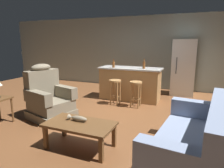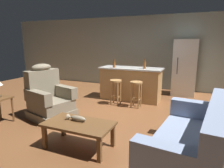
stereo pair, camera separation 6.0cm
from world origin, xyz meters
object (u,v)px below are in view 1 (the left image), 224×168
at_px(couch, 194,144).
at_px(bottle_tall_green, 144,65).
at_px(bar_stool_right, 136,89).
at_px(kitchen_island, 130,84).
at_px(fish_figurine, 77,118).
at_px(bar_stool_left, 115,88).
at_px(coffee_table, 80,126).
at_px(bottle_short_amber, 114,64).
at_px(recliner_near_lamp, 49,99).
at_px(refrigerator, 184,68).

distance_m(couch, bottle_tall_green, 3.15).
bearing_deg(bar_stool_right, kitchen_island, 119.68).
bearing_deg(fish_figurine, bar_stool_left, 96.31).
distance_m(coffee_table, kitchen_island, 2.97).
bearing_deg(coffee_table, fish_figurine, 142.59).
relative_size(bottle_tall_green, bottle_short_amber, 1.17).
xyz_separation_m(couch, recliner_near_lamp, (-3.04, 0.74, 0.08)).
bearing_deg(kitchen_island, couch, -57.51).
distance_m(fish_figurine, bar_stool_right, 2.30).
bearing_deg(kitchen_island, bar_stool_left, -108.84).
distance_m(recliner_near_lamp, refrigerator, 4.23).
bearing_deg(bottle_short_amber, couch, -49.66).
bearing_deg(kitchen_island, recliner_near_lamp, -120.89).
distance_m(fish_figurine, bottle_tall_green, 2.92).
xyz_separation_m(couch, bar_stool_right, (-1.43, 2.19, 0.13)).
relative_size(coffee_table, bottle_short_amber, 4.61).
bearing_deg(bottle_short_amber, bar_stool_right, -29.42).
relative_size(couch, refrigerator, 1.13).
distance_m(coffee_table, recliner_near_lamp, 1.62).
height_order(recliner_near_lamp, bottle_tall_green, bottle_tall_green).
distance_m(refrigerator, bottle_short_amber, 2.31).
bearing_deg(refrigerator, bar_stool_right, -119.49).
bearing_deg(recliner_near_lamp, bottle_tall_green, 66.19).
xyz_separation_m(bottle_tall_green, bottle_short_amber, (-0.87, -0.10, -0.02)).
distance_m(refrigerator, bottle_tall_green, 1.62).
distance_m(fish_figurine, kitchen_island, 2.91).
height_order(bar_stool_right, bottle_short_amber, bottle_short_amber).
height_order(couch, bottle_tall_green, bottle_tall_green).
xyz_separation_m(kitchen_island, bar_stool_left, (-0.22, -0.63, -0.01)).
bearing_deg(bar_stool_left, bar_stool_right, 0.00).
xyz_separation_m(coffee_table, fish_figurine, (-0.08, 0.06, 0.10)).
relative_size(fish_figurine, kitchen_island, 0.19).
relative_size(kitchen_island, bottle_short_amber, 7.55).
distance_m(bar_stool_left, refrigerator, 2.47).
bearing_deg(bar_stool_left, coffee_table, -81.95).
relative_size(coffee_table, refrigerator, 0.62).
distance_m(coffee_table, bottle_short_amber, 2.93).
height_order(coffee_table, bottle_tall_green, bottle_tall_green).
relative_size(kitchen_island, refrigerator, 1.02).
bearing_deg(bar_stool_right, bottle_short_amber, 150.58).
height_order(fish_figurine, bottle_tall_green, bottle_tall_green).
distance_m(fish_figurine, bar_stool_left, 2.29).
bearing_deg(coffee_table, kitchen_island, 92.23).
distance_m(bottle_tall_green, bottle_short_amber, 0.88).
height_order(recliner_near_lamp, kitchen_island, recliner_near_lamp).
distance_m(bar_stool_left, bar_stool_right, 0.57).
relative_size(fish_figurine, bar_stool_left, 0.50).
bearing_deg(refrigerator, kitchen_island, -139.28).
bearing_deg(bottle_short_amber, recliner_near_lamp, -112.52).
distance_m(couch, refrigerator, 4.07).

